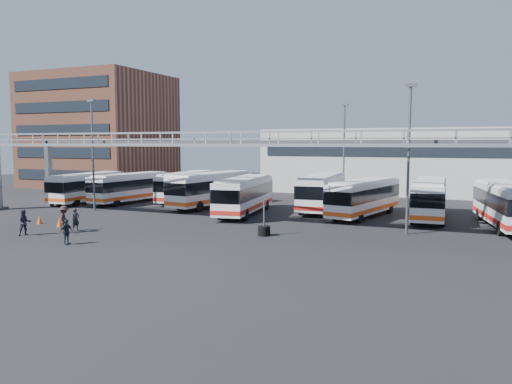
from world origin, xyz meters
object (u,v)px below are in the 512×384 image
at_px(bus_8, 506,203).
at_px(pedestrian_c, 64,219).
at_px(bus_3, 212,188).
at_px(cone_right, 60,222).
at_px(bus_6, 364,196).
at_px(pedestrian_b, 24,223).
at_px(light_pole_back, 344,148).
at_px(bus_0, 88,186).
at_px(cone_left, 39,220).
at_px(bus_1, 130,187).
at_px(bus_4, 245,194).
at_px(bus_7, 430,198).
at_px(light_pole_left, 93,149).
at_px(tire_stack, 264,230).
at_px(light_pole_mid, 409,151).
at_px(bus_5, 322,191).
at_px(pedestrian_a, 76,219).
at_px(bus_2, 188,185).

relative_size(bus_8, pedestrian_c, 5.84).
height_order(bus_3, cone_right, bus_3).
bearing_deg(bus_6, pedestrian_b, -125.65).
distance_m(light_pole_back, bus_8, 17.65).
distance_m(bus_0, cone_left, 14.37).
bearing_deg(bus_8, cone_left, -169.99).
bearing_deg(bus_0, bus_8, -5.13).
distance_m(light_pole_back, bus_1, 22.54).
height_order(cone_left, cone_right, cone_right).
height_order(bus_4, bus_7, bus_4).
distance_m(bus_0, pedestrian_b, 19.32).
bearing_deg(light_pole_left, tire_stack, -15.57).
relative_size(light_pole_back, pedestrian_c, 5.33).
distance_m(light_pole_mid, bus_1, 30.10).
relative_size(bus_3, pedestrian_b, 6.42).
relative_size(light_pole_mid, bus_7, 0.95).
height_order(light_pole_back, pedestrian_b, light_pole_back).
distance_m(bus_3, pedestrian_c, 16.96).
height_order(bus_7, bus_8, bus_8).
bearing_deg(bus_5, bus_0, -176.27).
distance_m(light_pole_back, tire_stack, 20.09).
relative_size(light_pole_back, pedestrian_a, 6.35).
xyz_separation_m(light_pole_left, bus_8, (34.38, 4.53, -3.89)).
bearing_deg(bus_7, pedestrian_b, -145.26).
distance_m(light_pole_back, pedestrian_b, 30.54).
xyz_separation_m(bus_1, bus_8, (35.25, -1.98, 0.13)).
xyz_separation_m(light_pole_mid, bus_6, (-4.30, 7.00, -3.98)).
relative_size(bus_3, tire_stack, 4.71).
xyz_separation_m(bus_3, bus_8, (25.72, -2.28, -0.03)).
height_order(light_pole_back, bus_3, light_pole_back).
relative_size(bus_2, cone_right, 14.72).
xyz_separation_m(bus_3, cone_left, (-7.36, -14.48, -1.54)).
bearing_deg(bus_4, cone_left, -146.61).
bearing_deg(pedestrian_a, bus_6, -33.42).
xyz_separation_m(light_pole_left, light_pole_mid, (28.00, -1.00, 0.00)).
bearing_deg(bus_0, bus_5, 3.80).
xyz_separation_m(light_pole_mid, bus_4, (-14.23, 4.35, -3.92)).
xyz_separation_m(bus_2, bus_4, (9.46, -6.11, 0.04)).
distance_m(bus_5, bus_7, 9.75).
height_order(bus_5, bus_8, bus_5).
xyz_separation_m(light_pole_back, cone_right, (-16.29, -22.02, -5.36)).
relative_size(bus_2, bus_7, 0.99).
bearing_deg(light_pole_back, bus_5, -97.46).
xyz_separation_m(bus_3, bus_4, (5.11, -3.46, -0.06)).
relative_size(bus_3, bus_4, 1.03).
bearing_deg(light_pole_back, bus_0, -160.47).
distance_m(bus_0, bus_1, 4.62).
distance_m(bus_2, cone_left, 17.45).
bearing_deg(light_pole_back, tire_stack, -92.35).
bearing_deg(bus_0, tire_stack, -27.41).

